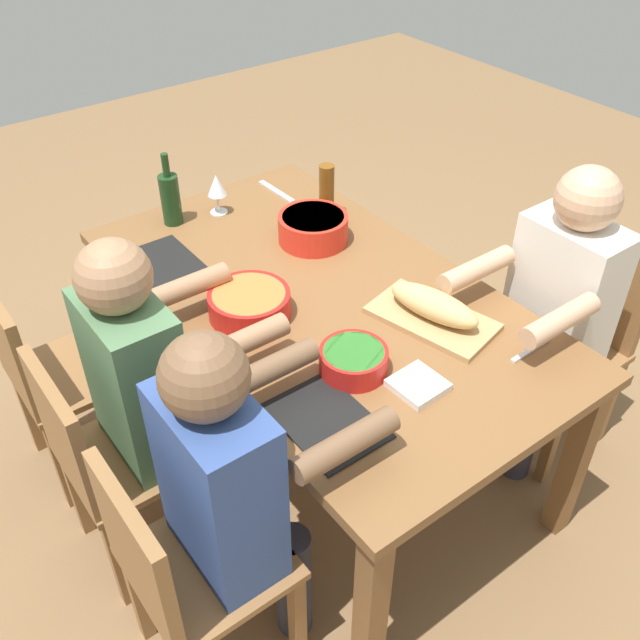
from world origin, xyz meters
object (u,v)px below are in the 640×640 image
(chair_near_left, at_px, (50,371))
(wine_glass, at_px, (217,187))
(diner_near_right, at_px, (234,483))
(cutting_board, at_px, (432,318))
(bread_loaf, at_px, (434,305))
(diner_near_center, at_px, (150,381))
(dining_table, at_px, (320,313))
(diner_far_right, at_px, (553,305))
(serving_bowl_greens, at_px, (353,359))
(wine_bottle, at_px, (170,198))
(chair_near_right, at_px, (181,569))
(beer_bottle, at_px, (327,192))
(serving_bowl_salad, at_px, (313,227))
(chair_near_center, at_px, (106,456))
(chair_far_right, at_px, (573,333))
(serving_bowl_fruit, at_px, (249,303))
(napkin_stack, at_px, (418,385))

(chair_near_left, relative_size, wine_glass, 5.12)
(diner_near_right, relative_size, wine_glass, 7.23)
(cutting_board, relative_size, bread_loaf, 1.25)
(diner_near_center, xyz_separation_m, bread_loaf, (0.33, 0.84, 0.11))
(dining_table, height_order, diner_far_right, diner_far_right)
(serving_bowl_greens, height_order, wine_bottle, wine_bottle)
(chair_near_right, relative_size, diner_near_right, 0.71)
(wine_glass, bearing_deg, diner_near_center, -43.21)
(beer_bottle, bearing_deg, diner_far_right, 18.66)
(chair_near_right, bearing_deg, diner_far_right, 90.00)
(diner_near_center, bearing_deg, wine_bottle, 147.46)
(chair_near_left, height_order, serving_bowl_salad, chair_near_left)
(serving_bowl_salad, xyz_separation_m, cutting_board, (0.63, 0.01, -0.05))
(wine_bottle, bearing_deg, chair_near_center, -41.65)
(chair_near_right, relative_size, chair_near_left, 1.00)
(wine_glass, bearing_deg, chair_far_right, 34.74)
(dining_table, distance_m, diner_near_center, 0.64)
(diner_far_right, relative_size, diner_near_right, 1.00)
(bread_loaf, bearing_deg, serving_bowl_greens, -84.77)
(wine_glass, bearing_deg, serving_bowl_fruit, -21.98)
(wine_bottle, bearing_deg, serving_bowl_greens, 1.12)
(chair_near_right, bearing_deg, wine_glass, 144.68)
(serving_bowl_fruit, bearing_deg, chair_near_center, -85.34)
(diner_near_right, height_order, beer_bottle, diner_near_right)
(serving_bowl_greens, xyz_separation_m, wine_glass, (-1.06, 0.16, 0.07))
(diner_near_center, height_order, diner_near_right, same)
(chair_near_right, distance_m, wine_bottle, 1.43)
(dining_table, relative_size, diner_near_center, 1.47)
(wine_glass, bearing_deg, bread_loaf, 10.73)
(serving_bowl_greens, distance_m, cutting_board, 0.36)
(beer_bottle, bearing_deg, serving_bowl_fruit, -58.39)
(serving_bowl_greens, relative_size, napkin_stack, 1.46)
(dining_table, height_order, chair_near_left, chair_near_left)
(serving_bowl_salad, bearing_deg, serving_bowl_fruit, -60.57)
(diner_far_right, height_order, serving_bowl_fruit, diner_far_right)
(dining_table, xyz_separation_m, wine_bottle, (-0.73, -0.17, 0.19))
(bread_loaf, xyz_separation_m, wine_glass, (-1.02, -0.19, 0.05))
(chair_far_right, height_order, serving_bowl_salad, chair_far_right)
(beer_bottle, relative_size, wine_glass, 1.33)
(chair_far_right, relative_size, napkin_stack, 6.07)
(serving_bowl_fruit, height_order, wine_bottle, wine_bottle)
(serving_bowl_fruit, height_order, serving_bowl_greens, serving_bowl_fruit)
(cutting_board, relative_size, wine_bottle, 1.38)
(napkin_stack, bearing_deg, serving_bowl_greens, -149.32)
(dining_table, bearing_deg, wine_bottle, -166.72)
(diner_far_right, relative_size, beer_bottle, 5.45)
(chair_near_right, height_order, beer_bottle, beer_bottle)
(chair_far_right, bearing_deg, diner_far_right, -90.00)
(beer_bottle, bearing_deg, chair_far_right, 28.52)
(beer_bottle, height_order, napkin_stack, beer_bottle)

